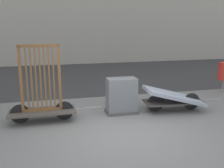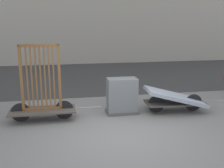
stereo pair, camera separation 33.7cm
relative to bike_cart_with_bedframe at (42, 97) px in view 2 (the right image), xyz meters
The scene contains 5 objects.
ground_plane 2.28m from the bike_cart_with_bedframe, 33.58° to the right, with size 60.00×60.00×0.00m, color slate.
road_strip 6.10m from the bike_cart_with_bedframe, 72.45° to the left, with size 56.00×7.70×0.01m.
bike_cart_with_bedframe is the anchor object (origin of this frame).
bike_cart_with_mattress 3.68m from the bike_cart_with_bedframe, ahead, with size 2.41×0.99×0.70m.
utility_cabinet 2.15m from the bike_cart_with_bedframe, ahead, with size 0.88×0.51×1.00m.
Camera 2 is at (-1.28, -5.48, 2.46)m, focal length 42.00 mm.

